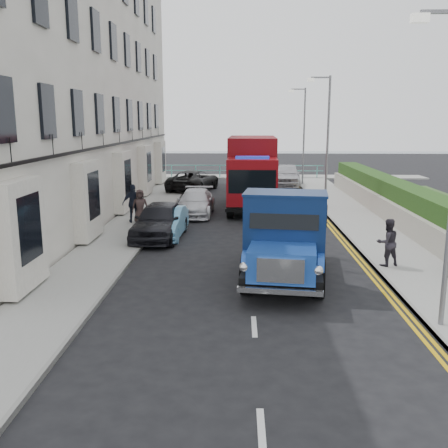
% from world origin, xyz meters
% --- Properties ---
extents(ground, '(120.00, 120.00, 0.00)m').
position_xyz_m(ground, '(0.00, 0.00, 0.00)').
color(ground, black).
rests_on(ground, ground).
extents(pavement_west, '(2.40, 38.00, 0.12)m').
position_xyz_m(pavement_west, '(-5.20, 9.00, 0.06)').
color(pavement_west, gray).
rests_on(pavement_west, ground).
extents(pavement_east, '(2.60, 38.00, 0.12)m').
position_xyz_m(pavement_east, '(5.30, 9.00, 0.06)').
color(pavement_east, gray).
rests_on(pavement_east, ground).
extents(promenade, '(30.00, 2.50, 0.12)m').
position_xyz_m(promenade, '(0.00, 29.00, 0.06)').
color(promenade, gray).
rests_on(promenade, ground).
extents(sea_plane, '(120.00, 120.00, 0.00)m').
position_xyz_m(sea_plane, '(0.00, 60.00, 0.00)').
color(sea_plane, slate).
rests_on(sea_plane, ground).
extents(terrace_west, '(6.31, 30.20, 14.25)m').
position_xyz_m(terrace_west, '(-9.47, 13.00, 7.17)').
color(terrace_west, silver).
rests_on(terrace_west, ground).
extents(garden_east, '(1.45, 28.00, 1.75)m').
position_xyz_m(garden_east, '(7.21, 9.00, 0.90)').
color(garden_east, '#B2AD9E').
rests_on(garden_east, ground).
extents(seafront_railing, '(13.00, 0.08, 1.11)m').
position_xyz_m(seafront_railing, '(0.00, 28.20, 0.58)').
color(seafront_railing, '#59B2A5').
rests_on(seafront_railing, ground).
extents(lamp_mid, '(1.23, 0.18, 7.00)m').
position_xyz_m(lamp_mid, '(4.18, 14.00, 4.00)').
color(lamp_mid, slate).
rests_on(lamp_mid, ground).
extents(lamp_far, '(1.23, 0.18, 7.00)m').
position_xyz_m(lamp_far, '(4.18, 24.00, 4.00)').
color(lamp_far, slate).
rests_on(lamp_far, ground).
extents(bedford_lorry, '(2.96, 5.97, 2.72)m').
position_xyz_m(bedford_lorry, '(0.95, 1.09, 1.25)').
color(bedford_lorry, black).
rests_on(bedford_lorry, ground).
extents(red_lorry, '(2.64, 7.37, 3.83)m').
position_xyz_m(red_lorry, '(0.31, 14.10, 2.04)').
color(red_lorry, black).
rests_on(red_lorry, ground).
extents(parked_car_front, '(2.08, 4.50, 1.49)m').
position_xyz_m(parked_car_front, '(-3.60, 6.80, 0.75)').
color(parked_car_front, black).
rests_on(parked_car_front, ground).
extents(parked_car_mid, '(1.45, 3.80, 1.24)m').
position_xyz_m(parked_car_mid, '(-3.34, 7.00, 0.62)').
color(parked_car_mid, '#64ABD8').
rests_on(parked_car_mid, ground).
extents(parked_car_rear, '(1.86, 4.39, 1.27)m').
position_xyz_m(parked_car_rear, '(-2.60, 12.00, 0.63)').
color(parked_car_rear, silver).
rests_on(parked_car_rear, ground).
extents(seafront_car_left, '(3.62, 5.57, 1.43)m').
position_xyz_m(seafront_car_left, '(-3.50, 20.73, 0.71)').
color(seafront_car_left, black).
rests_on(seafront_car_left, ground).
extents(seafront_car_right, '(2.41, 5.01, 1.65)m').
position_xyz_m(seafront_car_right, '(3.07, 23.32, 0.82)').
color(seafront_car_right, silver).
rests_on(seafront_car_right, ground).
extents(pedestrian_east_far, '(0.88, 0.76, 1.54)m').
position_xyz_m(pedestrian_east_far, '(4.40, 2.75, 0.89)').
color(pedestrian_east_far, '#2B2730').
rests_on(pedestrian_east_far, pavement_east).
extents(pedestrian_west_near, '(1.11, 0.76, 1.76)m').
position_xyz_m(pedestrian_west_near, '(-5.21, 9.45, 1.00)').
color(pedestrian_west_near, black).
rests_on(pedestrian_west_near, pavement_west).
extents(pedestrian_west_far, '(0.86, 0.68, 1.53)m').
position_xyz_m(pedestrian_west_far, '(-4.89, 9.32, 0.89)').
color(pedestrian_west_far, '#362827').
rests_on(pedestrian_west_far, pavement_west).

